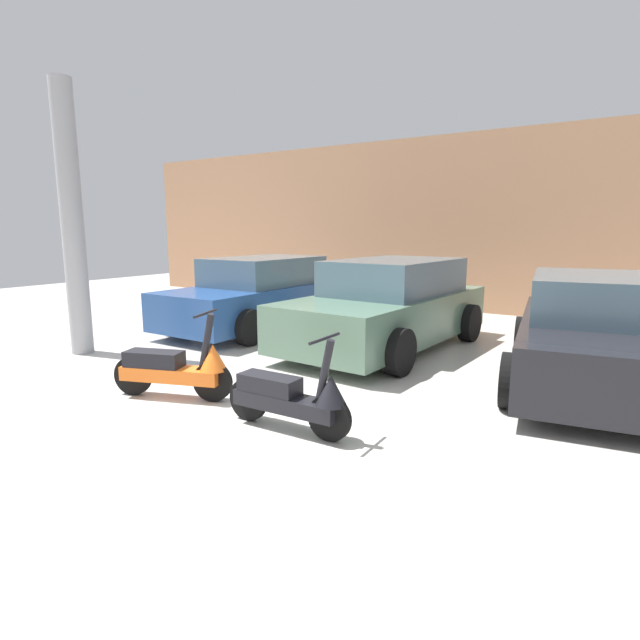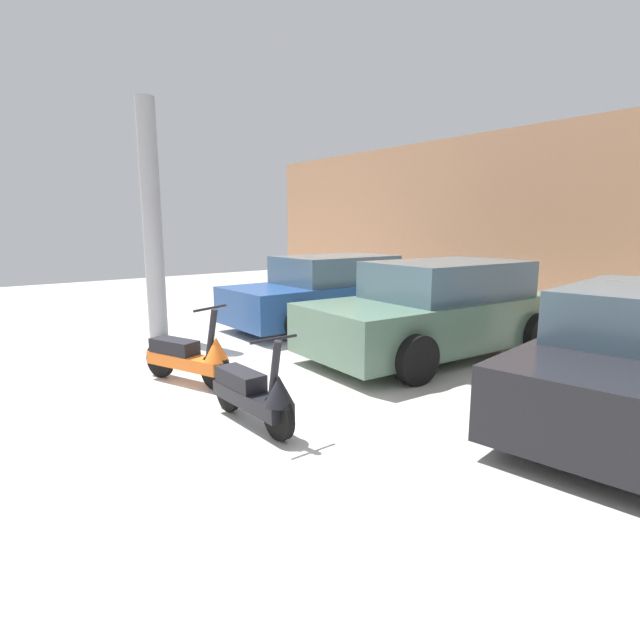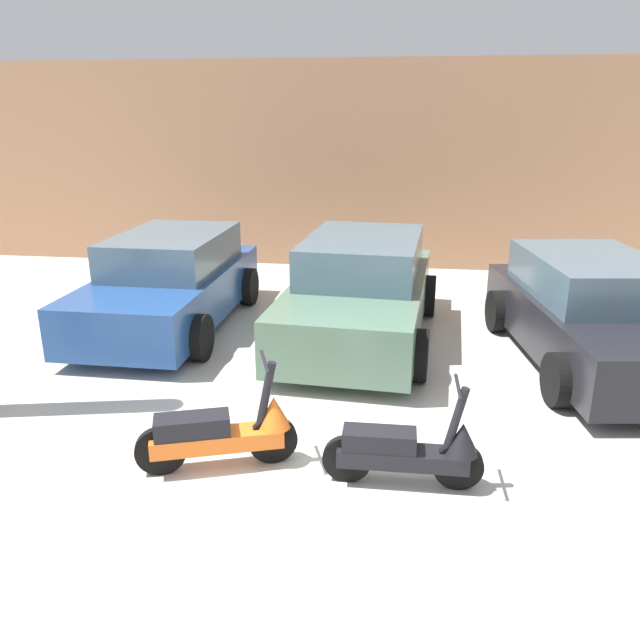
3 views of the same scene
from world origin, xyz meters
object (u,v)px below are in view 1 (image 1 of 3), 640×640
at_px(support_column_side, 72,221).
at_px(car_rear_left, 259,294).
at_px(car_rear_center, 389,306).
at_px(car_rear_right, 595,334).
at_px(scooter_front_left, 177,368).
at_px(scooter_front_right, 292,397).

bearing_deg(support_column_side, car_rear_left, 71.46).
xyz_separation_m(car_rear_center, support_column_side, (-3.96, -2.97, 1.37)).
relative_size(car_rear_left, support_column_side, 1.00).
distance_m(car_rear_left, support_column_side, 3.60).
bearing_deg(car_rear_left, car_rear_right, 84.02).
distance_m(car_rear_center, support_column_side, 5.14).
bearing_deg(support_column_side, scooter_front_left, -13.64).
bearing_deg(scooter_front_left, car_rear_left, 97.48).
relative_size(car_rear_left, car_rear_right, 0.97).
xyz_separation_m(scooter_front_left, car_rear_left, (-1.92, 3.87, 0.30)).
bearing_deg(support_column_side, car_rear_center, 36.84).
bearing_deg(car_rear_right, car_rear_center, -107.53).
height_order(scooter_front_left, support_column_side, support_column_side).
bearing_deg(car_rear_left, car_rear_center, 87.27).
distance_m(scooter_front_left, support_column_side, 3.51).
xyz_separation_m(car_rear_left, car_rear_center, (2.91, -0.18, 0.03)).
bearing_deg(scooter_front_left, car_rear_right, 19.17).
xyz_separation_m(car_rear_left, support_column_side, (-1.06, -3.15, 1.40)).
height_order(scooter_front_right, car_rear_right, car_rear_right).
xyz_separation_m(scooter_front_left, car_rear_right, (4.03, 3.16, 0.29)).
relative_size(car_rear_center, support_column_side, 1.06).
distance_m(scooter_front_left, car_rear_center, 3.83).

